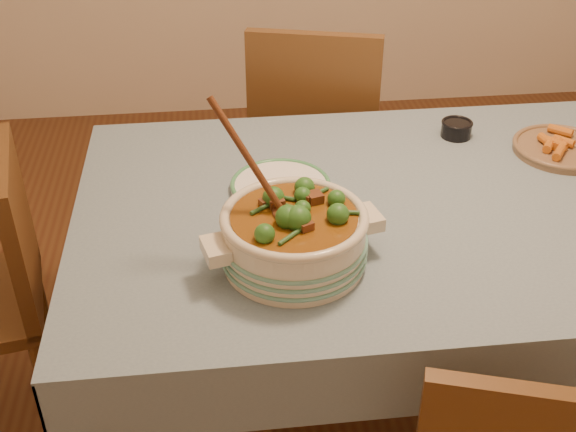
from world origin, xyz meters
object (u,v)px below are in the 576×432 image
object	(u,v)px
condiment_bowl	(457,128)
stew_casserole	(294,233)
white_plate	(281,185)
chair_far	(316,133)
dining_table	(400,230)
fried_plate	(562,147)

from	to	relation	value
condiment_bowl	stew_casserole	bearing A→B (deg)	-134.58
white_plate	condiment_bowl	world-z (taller)	condiment_bowl
condiment_bowl	chair_far	size ratio (longest dim) A/B	0.12
stew_casserole	white_plate	size ratio (longest dim) A/B	1.20
condiment_bowl	dining_table	bearing A→B (deg)	-126.17
dining_table	condiment_bowl	world-z (taller)	condiment_bowl
white_plate	condiment_bowl	bearing A→B (deg)	23.83
fried_plate	chair_far	world-z (taller)	chair_far
stew_casserole	fried_plate	distance (m)	0.94
chair_far	stew_casserole	bearing A→B (deg)	93.96
stew_casserole	chair_far	distance (m)	1.10
dining_table	white_plate	size ratio (longest dim) A/B	4.83
condiment_bowl	fried_plate	distance (m)	0.30
chair_far	fried_plate	bearing A→B (deg)	150.83
dining_table	condiment_bowl	xyz separation A→B (m)	(0.25, 0.34, 0.12)
white_plate	fried_plate	bearing A→B (deg)	7.65
stew_casserole	chair_far	xyz separation A→B (m)	(0.21, 1.04, -0.29)
dining_table	stew_casserole	size ratio (longest dim) A/B	4.02
stew_casserole	white_plate	world-z (taller)	stew_casserole
dining_table	fried_plate	bearing A→B (deg)	21.62
white_plate	chair_far	world-z (taller)	chair_far
dining_table	fried_plate	size ratio (longest dim) A/B	5.33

